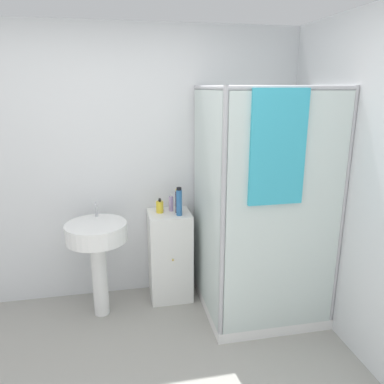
{
  "coord_description": "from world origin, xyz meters",
  "views": [
    {
      "loc": [
        -0.02,
        -1.75,
        1.97
      ],
      "look_at": [
        0.55,
        1.08,
        1.15
      ],
      "focal_mm": 35.0,
      "sensor_mm": 36.0,
      "label": 1
    }
  ],
  "objects_px": {
    "soap_dispenser": "(160,207)",
    "shampoo_bottle_tall_black": "(178,201)",
    "sink": "(97,243)",
    "lotion_bottle_white": "(171,204)",
    "shampoo_bottle_blue": "(179,202)"
  },
  "relations": [
    {
      "from": "soap_dispenser",
      "to": "shampoo_bottle_tall_black",
      "type": "xyz_separation_m",
      "value": [
        0.16,
        -0.04,
        0.06
      ]
    },
    {
      "from": "sink",
      "to": "soap_dispenser",
      "type": "relative_size",
      "value": 7.19
    },
    {
      "from": "soap_dispenser",
      "to": "shampoo_bottle_tall_black",
      "type": "relative_size",
      "value": 0.61
    },
    {
      "from": "sink",
      "to": "shampoo_bottle_tall_black",
      "type": "relative_size",
      "value": 4.36
    },
    {
      "from": "soap_dispenser",
      "to": "shampoo_bottle_tall_black",
      "type": "height_order",
      "value": "shampoo_bottle_tall_black"
    },
    {
      "from": "sink",
      "to": "lotion_bottle_white",
      "type": "xyz_separation_m",
      "value": [
        0.67,
        0.22,
        0.25
      ]
    },
    {
      "from": "lotion_bottle_white",
      "to": "shampoo_bottle_tall_black",
      "type": "bearing_deg",
      "value": -50.87
    },
    {
      "from": "shampoo_bottle_tall_black",
      "to": "shampoo_bottle_blue",
      "type": "relative_size",
      "value": 0.88
    },
    {
      "from": "sink",
      "to": "shampoo_bottle_tall_black",
      "type": "distance_m",
      "value": 0.8
    },
    {
      "from": "lotion_bottle_white",
      "to": "shampoo_bottle_blue",
      "type": "bearing_deg",
      "value": -68.44
    },
    {
      "from": "sink",
      "to": "shampoo_bottle_blue",
      "type": "bearing_deg",
      "value": 6.79
    },
    {
      "from": "sink",
      "to": "shampoo_bottle_blue",
      "type": "height_order",
      "value": "shampoo_bottle_blue"
    },
    {
      "from": "shampoo_bottle_tall_black",
      "to": "shampoo_bottle_blue",
      "type": "distance_m",
      "value": 0.07
    },
    {
      "from": "shampoo_bottle_tall_black",
      "to": "shampoo_bottle_blue",
      "type": "height_order",
      "value": "shampoo_bottle_blue"
    },
    {
      "from": "sink",
      "to": "soap_dispenser",
      "type": "distance_m",
      "value": 0.64
    }
  ]
}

